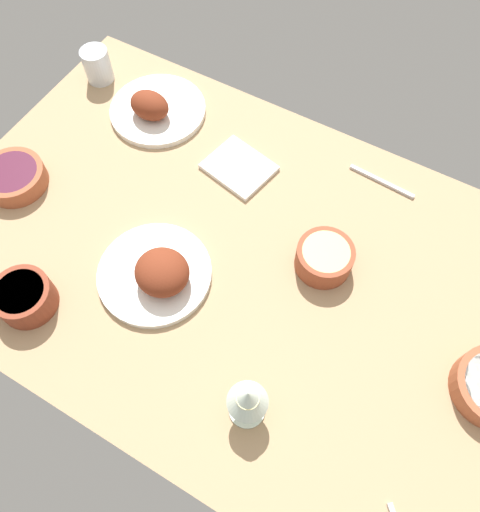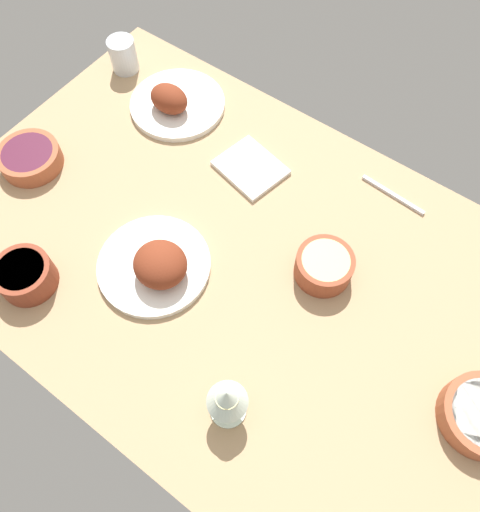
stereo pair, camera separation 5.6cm
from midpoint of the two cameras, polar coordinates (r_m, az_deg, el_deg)
The scene contains 10 objects.
dining_table at distance 111.55cm, azimuth -1.45°, elevation -1.04°, with size 140.00×90.00×4.00cm, color tan.
plate_near_viewer at distance 106.89cm, azimuth -10.84°, elevation -2.00°, with size 24.69×24.69×9.03cm.
plate_center_main at distance 135.80cm, azimuth -10.94°, elevation 16.22°, with size 24.82×24.82×8.12cm.
bowl_onions at distance 131.52cm, azimuth -25.66°, elevation 8.13°, with size 14.96×14.96×4.58cm.
bowl_potatoes at distance 107.42cm, azimuth 8.18°, elevation -0.24°, with size 12.39×12.39×6.09cm.
bowl_soup at distance 112.50cm, azimuth -24.82°, elevation -4.34°, with size 12.10×12.10×6.47cm.
wine_glass at distance 89.36cm, azimuth -0.99°, elevation -16.13°, with size 7.60×7.60×14.00cm.
water_tumbler at distance 147.47cm, azimuth -17.17°, elevation 20.14°, with size 7.25×7.25×8.96cm, color silver.
folded_napkin at distance 123.03cm, azimuth -1.45°, elevation 10.08°, with size 15.30×12.72×1.20cm, color white.
spoon_loose at distance 124.65cm, azimuth 14.69°, elevation 8.22°, with size 16.73×0.90×0.80cm, color silver.
Camera 1 is at (25.15, -44.14, 101.35)cm, focal length 34.89 mm.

